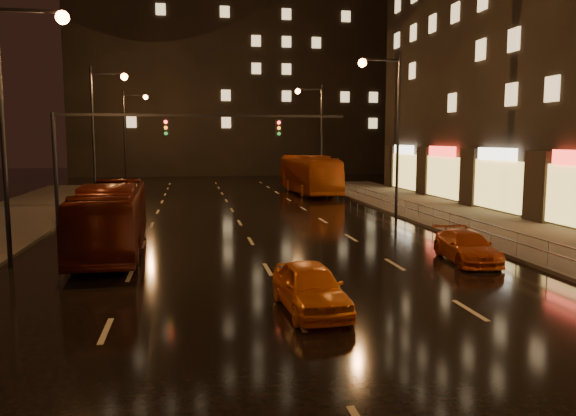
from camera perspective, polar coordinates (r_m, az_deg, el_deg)
The scene contains 9 objects.
ground at distance 30.92m, azimuth -4.61°, elevation -2.05°, with size 140.00×140.00×0.00m, color black.
sidewalk_right at distance 30.56m, azimuth 22.49°, elevation -2.53°, with size 7.00×70.00×0.15m, color #38332D.
building_distant at distance 83.72m, azimuth -5.35°, elevation 16.02°, with size 44.00×16.00×36.00m, color black.
traffic_signal at distance 30.49m, azimuth -14.27°, elevation 6.57°, with size 15.31×0.32×6.20m.
railing_right at distance 31.49m, azimuth 14.55°, elevation -0.44°, with size 0.05×56.00×1.00m.
bus_red at distance 25.35m, azimuth -17.52°, elevation -0.97°, with size 2.49×10.65×2.97m, color #4D150B.
bus_curb at distance 50.44m, azimuth 2.12°, elevation 3.43°, with size 2.87×12.27×3.42m, color #AA4811.
taxi_near at distance 16.08m, azimuth 2.28°, elevation -8.03°, with size 1.63×4.04×1.38m, color orange.
taxi_far at distance 23.47m, azimuth 17.70°, elevation -3.77°, with size 1.69×4.16×1.21m, color #BC4611.
Camera 1 is at (-2.80, -10.40, 4.86)m, focal length 35.00 mm.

